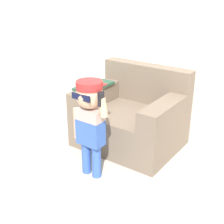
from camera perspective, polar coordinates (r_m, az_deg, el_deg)
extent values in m
plane|color=#ADA89E|center=(3.57, 3.00, -8.13)|extent=(10.00, 10.00, 0.00)
cube|color=silver|center=(3.78, 10.13, 14.46)|extent=(10.00, 0.05, 2.60)
cube|color=#6B5B4C|center=(3.72, 3.21, -2.87)|extent=(1.14, 0.91, 0.44)
cube|color=#6B5B4C|center=(3.85, 6.35, 5.22)|extent=(1.14, 0.17, 0.47)
cube|color=#6B5B4C|center=(3.78, -3.30, 2.98)|extent=(0.22, 0.74, 0.22)
cube|color=#6B5B4C|center=(3.31, 9.30, -0.26)|extent=(0.22, 0.74, 0.22)
cube|color=#284C38|center=(3.73, -3.34, 4.79)|extent=(0.26, 0.50, 0.03)
cylinder|color=#3356AD|center=(3.22, -4.69, -8.21)|extent=(0.09, 0.09, 0.35)
cylinder|color=#3356AD|center=(3.15, -2.85, -8.95)|extent=(0.09, 0.09, 0.35)
cube|color=#3356AD|center=(3.04, -3.94, -3.65)|extent=(0.26, 0.15, 0.26)
cube|color=#B29993|center=(2.96, -4.03, -0.43)|extent=(0.26, 0.15, 0.11)
sphere|color=tan|center=(2.89, -4.14, 3.13)|extent=(0.26, 0.26, 0.26)
cylinder|color=#B22828|center=(2.85, -4.20, 4.97)|extent=(0.25, 0.25, 0.07)
cube|color=#B22828|center=(2.95, -2.73, 5.08)|extent=(0.15, 0.12, 0.01)
cube|color=#0F1433|center=(2.80, -5.70, 2.69)|extent=(0.21, 0.01, 0.06)
cylinder|color=tan|center=(3.12, -6.35, -2.06)|extent=(0.07, 0.07, 0.32)
cylinder|color=tan|center=(2.83, -1.71, 0.84)|extent=(0.10, 0.07, 0.19)
cube|color=black|center=(2.78, -2.02, 2.41)|extent=(0.02, 0.07, 0.13)
cylinder|color=white|center=(4.39, -5.59, -1.73)|extent=(0.24, 0.24, 0.02)
cylinder|color=white|center=(4.32, -5.68, 0.48)|extent=(0.07, 0.07, 0.39)
cylinder|color=white|center=(4.24, -5.79, 3.01)|extent=(0.36, 0.36, 0.02)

